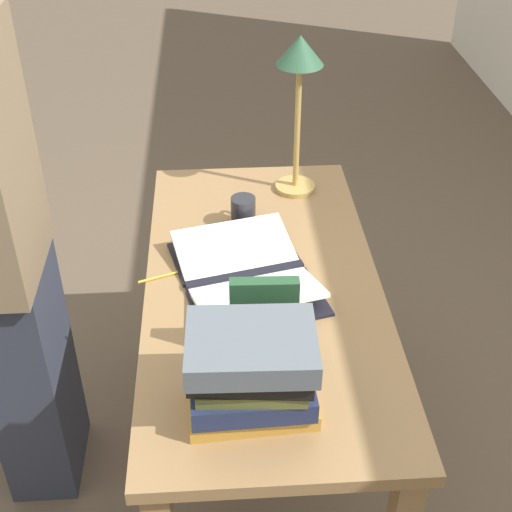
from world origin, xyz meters
name	(u,v)px	position (x,y,z in m)	size (l,w,h in m)	color
ground_plane	(262,466)	(0.00, 0.00, 0.00)	(12.00, 12.00, 0.00)	brown
reading_desk	(263,318)	(0.00, 0.00, 0.64)	(1.28, 0.63, 0.76)	#937047
open_book	(245,273)	(-0.02, -0.05, 0.78)	(0.50, 0.43, 0.06)	black
book_stack_tall	(252,373)	(0.44, -0.06, 0.87)	(0.21, 0.28, 0.21)	#BC8933
book_standing_upright	(264,319)	(0.27, -0.02, 0.87)	(0.04, 0.16, 0.22)	#234C2D
reading_lamp	(299,74)	(-0.49, 0.14, 1.15)	(0.14, 0.14, 0.50)	tan
coffee_mug	(243,212)	(-0.29, -0.04, 0.81)	(0.10, 0.07, 0.09)	#28282D
pencil	(167,275)	(-0.05, -0.26, 0.77)	(0.06, 0.15, 0.01)	gold
person_reader	(4,263)	(-0.07, -0.69, 0.81)	(0.36, 0.22, 1.64)	#2D3342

